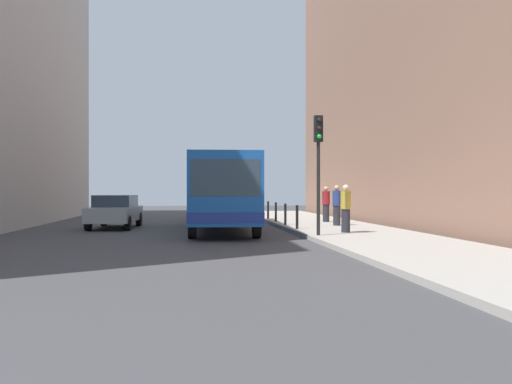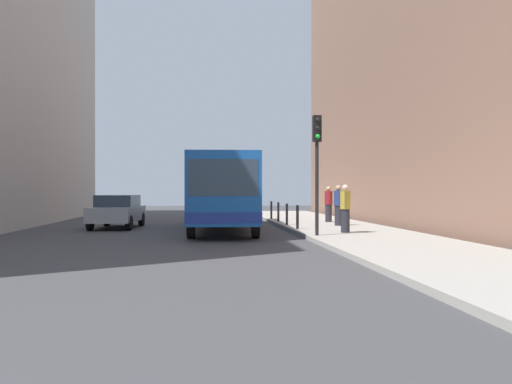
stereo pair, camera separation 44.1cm
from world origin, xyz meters
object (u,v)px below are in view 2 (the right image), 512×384
at_px(bollard_mid, 287,214).
at_px(car_beside_bus, 118,211).
at_px(pedestrian_near_signal, 345,209).
at_px(traffic_light, 317,152).
at_px(pedestrian_mid_sidewalk, 338,205).
at_px(pedestrian_far_sidewalk, 329,204).
at_px(car_behind_bus, 219,206).
at_px(bollard_farthest, 271,210).
at_px(bollard_far, 278,212).
at_px(bollard_near, 297,217).
at_px(bus, 223,190).

bearing_deg(bollard_mid, car_beside_bus, 172.94).
bearing_deg(car_beside_bus, pedestrian_near_signal, 151.61).
distance_m(traffic_light, pedestrian_mid_sidewalk, 5.81).
distance_m(car_beside_bus, pedestrian_far_sidewalk, 10.01).
bearing_deg(car_behind_bus, bollard_farthest, 130.30).
xyz_separation_m(bollard_mid, pedestrian_near_signal, (1.39, -4.72, 0.40)).
distance_m(car_beside_bus, car_behind_bus, 8.70).
bearing_deg(traffic_light, pedestrian_mid_sidewalk, 67.91).
distance_m(bollard_far, pedestrian_mid_sidewalk, 4.06).
bearing_deg(pedestrian_mid_sidewalk, pedestrian_near_signal, 115.90).
height_order(pedestrian_near_signal, pedestrian_mid_sidewalk, pedestrian_mid_sidewalk).
bearing_deg(pedestrian_mid_sidewalk, bollard_far, -20.97).
height_order(bollard_near, bollard_mid, same).
xyz_separation_m(bollard_farthest, pedestrian_far_sidewalk, (2.39, -3.29, 0.40)).
bearing_deg(pedestrian_mid_sidewalk, bollard_mid, 17.13).
relative_size(pedestrian_near_signal, pedestrian_far_sidewalk, 1.01).
xyz_separation_m(car_behind_bus, traffic_light, (2.82, -13.99, 2.22)).
bearing_deg(pedestrian_near_signal, bollard_mid, 113.32).
bearing_deg(pedestrian_far_sidewalk, pedestrian_mid_sidewalk, -49.49).
bearing_deg(bollard_far, bus, -128.81).
xyz_separation_m(car_behind_bus, pedestrian_near_signal, (4.11, -12.88, 0.24)).
bearing_deg(bollard_near, traffic_light, -88.20).
bearing_deg(pedestrian_near_signal, car_behind_bus, 114.63).
xyz_separation_m(bus, car_behind_bus, (0.16, 9.10, -0.94)).
height_order(car_beside_bus, car_behind_bus, same).
distance_m(car_behind_bus, bollard_far, 6.15).
xyz_separation_m(pedestrian_mid_sidewalk, pedestrian_far_sidewalk, (0.23, 2.78, -0.02)).
distance_m(bollard_far, pedestrian_near_signal, 7.51).
distance_m(bollard_mid, bollard_farthest, 5.30).
bearing_deg(bollard_near, pedestrian_near_signal, -56.16).
bearing_deg(bus, bollard_far, -126.34).
bearing_deg(pedestrian_mid_sidewalk, car_beside_bus, 26.87).
height_order(car_beside_bus, traffic_light, traffic_light).
bearing_deg(car_beside_bus, traffic_light, 142.46).
height_order(bus, car_behind_bus, bus).
bearing_deg(car_behind_bus, bollard_near, 100.82).
relative_size(bollard_far, pedestrian_near_signal, 0.54).
bearing_deg(traffic_light, pedestrian_far_sidewalk, 73.75).
height_order(bus, bollard_farthest, bus).
bearing_deg(bus, car_behind_bus, -88.56).
relative_size(car_beside_bus, bollard_near, 4.75).
distance_m(bollard_mid, pedestrian_mid_sidewalk, 2.32).
xyz_separation_m(traffic_light, bollard_near, (-0.10, 3.18, -2.38)).
height_order(bollard_farthest, pedestrian_mid_sidewalk, pedestrian_mid_sidewalk).
xyz_separation_m(car_beside_bus, pedestrian_near_signal, (8.96, -5.66, 0.24)).
xyz_separation_m(bollard_far, pedestrian_far_sidewalk, (2.39, -0.64, 0.40)).
bearing_deg(pedestrian_near_signal, bollard_near, 130.76).
distance_m(bollard_far, bollard_farthest, 2.65).
relative_size(bollard_farthest, pedestrian_far_sidewalk, 0.55).
height_order(car_behind_bus, pedestrian_mid_sidewalk, pedestrian_mid_sidewalk).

